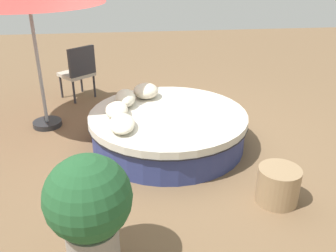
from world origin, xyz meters
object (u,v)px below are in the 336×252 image
object	(u,v)px
side_table	(278,185)
throw_pillow_3	(122,123)
patio_chair	(79,69)
round_bed	(168,129)
throw_pillow_1	(125,98)
throw_pillow_0	(146,91)
throw_pillow_2	(117,110)
planter	(89,208)

from	to	relation	value
side_table	throw_pillow_3	bearing A→B (deg)	-121.46
patio_chair	round_bed	bearing A→B (deg)	-94.32
throw_pillow_1	side_table	world-z (taller)	throw_pillow_1
throw_pillow_0	patio_chair	xyz separation A→B (m)	(-1.33, -1.12, -0.03)
throw_pillow_2	round_bed	bearing A→B (deg)	89.85
round_bed	throw_pillow_1	xyz separation A→B (m)	(-0.38, -0.57, 0.34)
throw_pillow_0	planter	distance (m)	2.85
throw_pillow_2	throw_pillow_3	world-z (taller)	throw_pillow_2
round_bed	throw_pillow_2	bearing A→B (deg)	-90.15
round_bed	throw_pillow_2	world-z (taller)	throw_pillow_2
patio_chair	side_table	bearing A→B (deg)	-94.02
round_bed	planter	distance (m)	2.35
round_bed	throw_pillow_0	world-z (taller)	throw_pillow_0
throw_pillow_1	side_table	xyz separation A→B (m)	(1.81, 1.61, -0.38)
throw_pillow_3	side_table	distance (m)	1.98
throw_pillow_1	patio_chair	bearing A→B (deg)	-152.64
planter	side_table	size ratio (longest dim) A/B	2.37
side_table	throw_pillow_2	bearing A→B (deg)	-129.57
side_table	round_bed	bearing A→B (deg)	-143.97
throw_pillow_0	throw_pillow_1	size ratio (longest dim) A/B	0.81
throw_pillow_0	throw_pillow_1	world-z (taller)	throw_pillow_0
throw_pillow_0	patio_chair	distance (m)	1.74
patio_chair	side_table	world-z (taller)	patio_chair
round_bed	patio_chair	bearing A→B (deg)	-144.69
patio_chair	throw_pillow_3	bearing A→B (deg)	-111.74
side_table	planter	bearing A→B (deg)	-69.46
throw_pillow_0	planter	size ratio (longest dim) A/B	0.38
planter	side_table	world-z (taller)	planter
throw_pillow_0	throw_pillow_1	distance (m)	0.40
throw_pillow_1	throw_pillow_2	size ratio (longest dim) A/B	1.04
round_bed	throw_pillow_0	xyz separation A→B (m)	(-0.63, -0.26, 0.34)
throw_pillow_3	throw_pillow_1	bearing A→B (deg)	176.35
throw_pillow_1	round_bed	bearing A→B (deg)	56.23
throw_pillow_2	throw_pillow_3	xyz separation A→B (m)	(0.41, 0.07, -0.01)
throw_pillow_2	planter	distance (m)	2.16
throw_pillow_1	side_table	distance (m)	2.45
round_bed	throw_pillow_2	xyz separation A→B (m)	(-0.00, -0.69, 0.32)
round_bed	throw_pillow_1	size ratio (longest dim) A/B	4.28
throw_pillow_1	planter	world-z (taller)	planter
throw_pillow_1	throw_pillow_3	bearing A→B (deg)	-3.65
throw_pillow_1	throw_pillow_2	distance (m)	0.40
patio_chair	planter	world-z (taller)	planter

